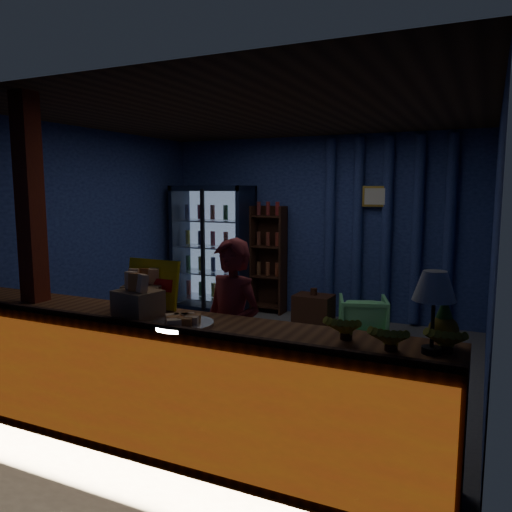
% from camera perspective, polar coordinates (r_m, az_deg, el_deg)
% --- Properties ---
extents(ground, '(4.60, 4.60, 0.00)m').
position_cam_1_polar(ground, '(5.56, -0.37, -11.77)').
color(ground, '#515154').
rests_on(ground, ground).
extents(room_walls, '(4.60, 4.60, 4.60)m').
position_cam_1_polar(room_walls, '(5.25, -0.38, 4.59)').
color(room_walls, navy).
rests_on(room_walls, ground).
extents(counter, '(4.40, 0.57, 0.99)m').
position_cam_1_polar(counter, '(3.87, -12.94, -13.38)').
color(counter, brown).
rests_on(counter, ground).
extents(support_post, '(0.16, 0.16, 2.60)m').
position_cam_1_polar(support_post, '(4.39, -24.09, -0.24)').
color(support_post, maroon).
rests_on(support_post, ground).
extents(beverage_cooler, '(1.20, 0.62, 1.90)m').
position_cam_1_polar(beverage_cooler, '(7.72, -4.67, 0.83)').
color(beverage_cooler, black).
rests_on(beverage_cooler, ground).
extents(bottle_shelf, '(0.50, 0.28, 1.60)m').
position_cam_1_polar(bottle_shelf, '(7.48, 1.54, -0.44)').
color(bottle_shelf, '#331A10').
rests_on(bottle_shelf, ground).
extents(curtain_folds, '(1.74, 0.14, 2.50)m').
position_cam_1_polar(curtain_folds, '(7.01, 14.70, 2.92)').
color(curtain_folds, navy).
rests_on(curtain_folds, room_walls).
extents(framed_picture, '(0.36, 0.04, 0.28)m').
position_cam_1_polar(framed_picture, '(6.98, 13.54, 6.64)').
color(framed_picture, gold).
rests_on(framed_picture, room_walls).
extents(shopkeeper, '(0.61, 0.48, 1.48)m').
position_cam_1_polar(shopkeeper, '(3.93, -2.78, -8.79)').
color(shopkeeper, maroon).
rests_on(shopkeeper, ground).
extents(green_chair, '(0.72, 0.74, 0.54)m').
position_cam_1_polar(green_chair, '(6.36, 12.11, -6.92)').
color(green_chair, '#62C574').
rests_on(green_chair, ground).
extents(side_table, '(0.51, 0.38, 0.54)m').
position_cam_1_polar(side_table, '(6.73, 6.58, -6.31)').
color(side_table, '#331A10').
rests_on(side_table, ground).
extents(yellow_sign, '(0.47, 0.11, 0.37)m').
position_cam_1_polar(yellow_sign, '(3.89, -11.76, -3.11)').
color(yellow_sign, yellow).
rests_on(yellow_sign, counter).
extents(snack_box_left, '(0.34, 0.30, 0.32)m').
position_cam_1_polar(snack_box_left, '(3.62, -13.33, -5.12)').
color(snack_box_left, '#A67D50').
rests_on(snack_box_left, counter).
extents(snack_box_centre, '(0.35, 0.32, 0.31)m').
position_cam_1_polar(snack_box_centre, '(3.88, -12.65, -4.32)').
color(snack_box_centre, '#A67D50').
rests_on(snack_box_centre, counter).
extents(pastry_tray, '(0.41, 0.41, 0.07)m').
position_cam_1_polar(pastry_tray, '(3.39, -8.32, -7.47)').
color(pastry_tray, silver).
rests_on(pastry_tray, counter).
extents(banana_bunches, '(0.82, 0.31, 0.18)m').
position_cam_1_polar(banana_bunches, '(2.96, 15.30, -8.60)').
color(banana_bunches, gold).
rests_on(banana_bunches, counter).
extents(table_lamp, '(0.24, 0.24, 0.46)m').
position_cam_1_polar(table_lamp, '(2.89, 19.71, -3.60)').
color(table_lamp, black).
rests_on(table_lamp, counter).
extents(pineapple, '(0.17, 0.17, 0.29)m').
position_cam_1_polar(pineapple, '(3.09, 20.67, -7.46)').
color(pineapple, '#856318').
rests_on(pineapple, counter).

